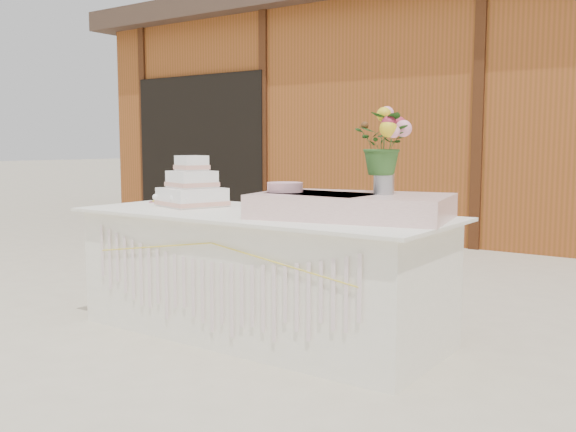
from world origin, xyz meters
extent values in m
plane|color=beige|center=(0.00, 0.00, 0.00)|extent=(80.00, 80.00, 0.00)
cube|color=brown|center=(0.00, 6.00, 1.50)|extent=(12.00, 4.00, 3.00)
cube|color=black|center=(-4.20, 3.98, 1.10)|extent=(2.40, 0.08, 2.20)
cube|color=white|center=(0.00, 0.00, 0.38)|extent=(2.28, 0.88, 0.75)
cube|color=white|center=(0.00, 0.00, 0.76)|extent=(2.40, 1.00, 0.02)
cube|color=white|center=(-0.61, 0.04, 0.83)|extent=(0.46, 0.46, 0.13)
cube|color=#E8A692|center=(-0.61, 0.04, 0.80)|extent=(0.48, 0.48, 0.03)
cube|color=white|center=(-0.61, 0.04, 0.95)|extent=(0.33, 0.33, 0.11)
cube|color=#E8A692|center=(-0.61, 0.04, 0.92)|extent=(0.35, 0.35, 0.03)
cube|color=white|center=(-0.61, 0.04, 1.06)|extent=(0.22, 0.22, 0.10)
cube|color=#E8A692|center=(-0.61, 0.04, 1.04)|extent=(0.23, 0.23, 0.03)
cylinder|color=white|center=(0.21, -0.03, 0.78)|extent=(0.23, 0.23, 0.01)
cylinder|color=white|center=(0.21, -0.03, 0.81)|extent=(0.07, 0.07, 0.04)
cylinder|color=white|center=(0.21, -0.03, 0.83)|extent=(0.27, 0.27, 0.01)
cylinder|color=#ECAAB7|center=(0.21, -0.03, 0.90)|extent=(0.21, 0.21, 0.13)
cube|color=#FFD3CD|center=(0.61, 0.06, 0.84)|extent=(1.20, 0.84, 0.14)
cylinder|color=#AAA9AE|center=(0.77, 0.14, 0.99)|extent=(0.12, 0.12, 0.16)
imported|color=#2F5D25|center=(0.77, 0.14, 1.24)|extent=(0.33, 0.29, 0.35)
camera|label=1|loc=(2.41, -3.13, 1.19)|focal=40.00mm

